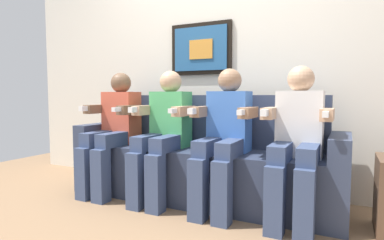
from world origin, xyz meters
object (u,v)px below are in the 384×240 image
Objects in this scene: person_leftmost at (113,127)px; person_rightmost at (297,137)px; person_right_center at (224,133)px; couch at (201,163)px; person_left_center at (164,130)px.

person_rightmost is (1.62, 0.00, 0.00)m from person_leftmost.
person_right_center is 0.54m from person_rightmost.
person_leftmost reaches higher than couch.
couch is 0.43m from person_right_center.
couch is 0.88m from person_rightmost.
person_left_center is 1.08m from person_rightmost.
person_rightmost is at bearing 0.00° from person_left_center.
couch is at bearing 31.94° from person_left_center.
person_left_center is (0.54, 0.00, 0.00)m from person_leftmost.
person_rightmost is at bearing -11.74° from couch.
person_right_center is at bearing 0.00° from person_left_center.
person_left_center is (-0.27, -0.17, 0.29)m from couch.
person_right_center is at bearing 0.00° from person_leftmost.
person_left_center and person_right_center have the same top height.
person_rightmost is at bearing 0.00° from person_leftmost.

